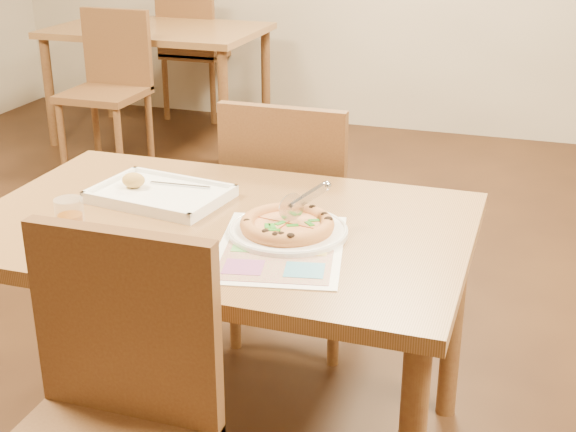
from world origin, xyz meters
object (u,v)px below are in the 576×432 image
(appetizer_tray, at_px, (158,195))
(menu, at_px, (280,248))
(bg_chair_far, at_px, (192,39))
(chair_near, at_px, (108,397))
(pizza, at_px, (287,225))
(plate, at_px, (288,231))
(pizza_cutter, at_px, (304,200))
(dining_table, at_px, (221,250))
(chair_far, at_px, (291,197))
(bg_table, at_px, (158,41))
(glass_tumbler, at_px, (70,218))
(bg_chair_near, at_px, (111,71))

(appetizer_tray, xyz_separation_m, menu, (0.43, -0.21, -0.01))
(bg_chair_far, xyz_separation_m, appetizer_tray, (1.38, -3.21, 0.17))
(chair_near, relative_size, menu, 1.12)
(pizza, relative_size, menu, 0.56)
(plate, xyz_separation_m, pizza_cutter, (0.03, 0.04, 0.07))
(dining_table, relative_size, pizza_cutter, 11.23)
(chair_near, height_order, bg_chair_far, same)
(chair_far, xyz_separation_m, pizza_cutter, (0.23, -0.59, 0.24))
(pizza_cutter, bearing_deg, chair_far, 61.49)
(pizza, relative_size, appetizer_tray, 0.60)
(chair_near, distance_m, bg_chair_far, 4.22)
(bg_table, distance_m, pizza_cutter, 3.34)
(bg_chair_far, relative_size, pizza, 1.98)
(dining_table, relative_size, pizza, 5.47)
(dining_table, height_order, pizza, pizza)
(pizza_cutter, distance_m, menu, 0.15)
(pizza_cutter, distance_m, glass_tumbler, 0.59)
(bg_chair_near, xyz_separation_m, glass_tumbler, (1.28, -2.39, 0.19))
(appetizer_tray, bearing_deg, bg_table, 116.93)
(bg_table, bearing_deg, dining_table, -60.26)
(chair_far, bearing_deg, dining_table, 90.00)
(bg_chair_near, height_order, plate, bg_chair_near)
(pizza, height_order, glass_tumbler, glass_tumbler)
(chair_near, bearing_deg, bg_table, 115.19)
(chair_far, xyz_separation_m, glass_tumbler, (-0.32, -0.79, 0.19))
(chair_near, distance_m, bg_table, 3.76)
(pizza, bearing_deg, pizza_cutter, 57.23)
(bg_chair_far, bearing_deg, chair_near, 112.29)
(chair_far, relative_size, pizza_cutter, 4.06)
(plate, height_order, pizza, pizza)
(dining_table, height_order, pizza_cutter, pizza_cutter)
(chair_near, height_order, bg_chair_near, same)
(dining_table, xyz_separation_m, appetizer_tray, (-0.22, 0.09, 0.10))
(bg_table, relative_size, pizza, 5.47)
(plate, height_order, pizza_cutter, pizza_cutter)
(dining_table, bearing_deg, menu, -29.71)
(chair_near, bearing_deg, menu, 66.67)
(chair_near, height_order, glass_tumbler, chair_near)
(appetizer_tray, bearing_deg, chair_near, -72.09)
(dining_table, distance_m, menu, 0.26)
(plate, xyz_separation_m, appetizer_tray, (-0.42, 0.12, 0.00))
(plate, bearing_deg, chair_near, -109.26)
(bg_chair_far, bearing_deg, menu, 117.86)
(chair_near, relative_size, bg_table, 0.36)
(chair_near, height_order, chair_far, same)
(dining_table, xyz_separation_m, chair_far, (-0.00, 0.60, -0.07))
(pizza, relative_size, pizza_cutter, 2.05)
(chair_far, bearing_deg, glass_tumbler, 67.74)
(dining_table, bearing_deg, chair_far, 90.00)
(chair_near, xyz_separation_m, bg_table, (-1.60, 3.40, 0.07))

